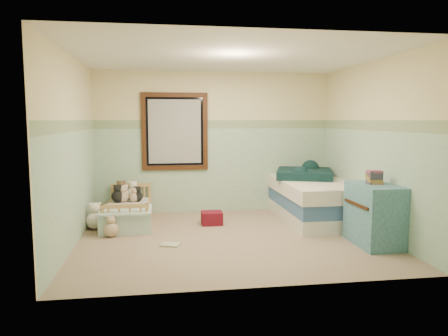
{
  "coord_description": "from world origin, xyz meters",
  "views": [
    {
      "loc": [
        -0.94,
        -5.71,
        1.65
      ],
      "look_at": [
        -0.03,
        0.35,
        0.95
      ],
      "focal_mm": 33.77,
      "sensor_mm": 36.0,
      "label": 1
    }
  ],
  "objects": [
    {
      "name": "toddler_mattress",
      "position": [
        -1.48,
        1.05,
        0.24
      ],
      "size": [
        0.63,
        1.33,
        0.12
      ],
      "primitive_type": "cube",
      "color": "silver",
      "rests_on": "toddler_bed_frame"
    },
    {
      "name": "plush_bed_white",
      "position": [
        -1.43,
        1.55,
        0.41
      ],
      "size": [
        0.22,
        0.22,
        0.22
      ],
      "primitive_type": "sphere",
      "color": "silver",
      "rests_on": "toddler_mattress"
    },
    {
      "name": "book_stack",
      "position": [
        1.84,
        -0.57,
        0.9
      ],
      "size": [
        0.18,
        0.14,
        0.18
      ],
      "primitive_type": "cube",
      "rotation": [
        0.0,
        0.0,
        -0.0
      ],
      "color": "#442826",
      "rests_on": "dresser"
    },
    {
      "name": "patchwork_quilt",
      "position": [
        -1.48,
        0.62,
        0.31
      ],
      "size": [
        0.75,
        0.69,
        0.03
      ],
      "primitive_type": "cube",
      "color": "#6FB2D4",
      "rests_on": "toddler_mattress"
    },
    {
      "name": "border_strip",
      "position": [
        0.0,
        1.79,
        1.57
      ],
      "size": [
        4.2,
        0.01,
        0.15
      ],
      "primitive_type": "cube",
      "color": "#456E47",
      "rests_on": "wall_back"
    },
    {
      "name": "extra_plush_3",
      "position": [
        -1.4,
        1.31,
        0.38
      ],
      "size": [
        0.16,
        0.16,
        0.16
      ],
      "primitive_type": "sphere",
      "color": "tan",
      "rests_on": "toddler_mattress"
    },
    {
      "name": "plush_bed_brown",
      "position": [
        -1.63,
        1.55,
        0.41
      ],
      "size": [
        0.22,
        0.22,
        0.22
      ],
      "primitive_type": "sphere",
      "color": "brown",
      "rests_on": "toddler_mattress"
    },
    {
      "name": "floor_book",
      "position": [
        -0.84,
        -0.25,
        0.01
      ],
      "size": [
        0.29,
        0.26,
        0.02
      ],
      "primitive_type": "cube",
      "rotation": [
        0.0,
        0.0,
        -0.37
      ],
      "color": "#F6E445",
      "rests_on": "floor"
    },
    {
      "name": "extra_plush_4",
      "position": [
        -1.67,
        1.35,
        0.39
      ],
      "size": [
        0.19,
        0.19,
        0.19
      ],
      "primitive_type": "sphere",
      "color": "brown",
      "rests_on": "toddler_mattress"
    },
    {
      "name": "window_frame",
      "position": [
        -0.7,
        1.76,
        1.45
      ],
      "size": [
        1.16,
        0.06,
        1.36
      ],
      "primitive_type": "cube",
      "color": "black",
      "rests_on": "wall_back"
    },
    {
      "name": "extra_plush_1",
      "position": [
        -1.67,
        1.31,
        0.4
      ],
      "size": [
        0.2,
        0.2,
        0.2
      ],
      "primitive_type": "sphere",
      "color": "black",
      "rests_on": "toddler_mattress"
    },
    {
      "name": "wainscot_mint",
      "position": [
        0.0,
        1.79,
        0.75
      ],
      "size": [
        4.2,
        0.01,
        1.5
      ],
      "primitive_type": "cube",
      "color": "#8EAA92",
      "rests_on": "floor"
    },
    {
      "name": "dresser",
      "position": [
        1.84,
        -0.61,
        0.41
      ],
      "size": [
        0.51,
        0.81,
        0.81
      ],
      "primitive_type": "cube",
      "color": "#2D5D70",
      "rests_on": "floor"
    },
    {
      "name": "plush_bed_dark",
      "position": [
        -1.35,
        1.33,
        0.39
      ],
      "size": [
        0.18,
        0.18,
        0.18
      ],
      "primitive_type": "sphere",
      "color": "black",
      "rests_on": "toddler_mattress"
    },
    {
      "name": "ceiling",
      "position": [
        0.0,
        0.0,
        2.51
      ],
      "size": [
        4.2,
        3.6,
        0.02
      ],
      "primitive_type": "cube",
      "color": "silver",
      "rests_on": "wall_back"
    },
    {
      "name": "extra_plush_2",
      "position": [
        -1.57,
        1.38,
        0.39
      ],
      "size": [
        0.18,
        0.18,
        0.18
      ],
      "primitive_type": "sphere",
      "color": "#EEE4D0",
      "rests_on": "toddler_mattress"
    },
    {
      "name": "wall_left",
      "position": [
        -2.1,
        0.0,
        1.25
      ],
      "size": [
        0.04,
        3.6,
        2.5
      ],
      "primitive_type": "cube",
      "color": "beige",
      "rests_on": "floor"
    },
    {
      "name": "wall_back",
      "position": [
        0.0,
        1.8,
        1.25
      ],
      "size": [
        4.2,
        0.04,
        2.5
      ],
      "primitive_type": "cube",
      "color": "beige",
      "rests_on": "floor"
    },
    {
      "name": "plush_floor_tan",
      "position": [
        -1.66,
        0.29,
        0.11
      ],
      "size": [
        0.21,
        0.21,
        0.21
      ],
      "primitive_type": "sphere",
      "color": "tan",
      "rests_on": "floor"
    },
    {
      "name": "floor",
      "position": [
        0.0,
        0.0,
        -0.01
      ],
      "size": [
        4.2,
        3.6,
        0.02
      ],
      "primitive_type": "cube",
      "color": "#745F4C",
      "rests_on": "ground"
    },
    {
      "name": "toddler_bed_frame",
      "position": [
        -1.48,
        1.05,
        0.09
      ],
      "size": [
        0.69,
        1.39,
        0.18
      ],
      "primitive_type": "cube",
      "color": "tan",
      "rests_on": "floor"
    },
    {
      "name": "twin_mattress",
      "position": [
        1.55,
        0.92,
        0.55
      ],
      "size": [
        1.11,
        2.18,
        0.22
      ],
      "primitive_type": "cube",
      "color": "white",
      "rests_on": "twin_boxspring"
    },
    {
      "name": "extra_plush_0",
      "position": [
        -1.57,
        1.53,
        0.39
      ],
      "size": [
        0.18,
        0.18,
        0.18
      ],
      "primitive_type": "sphere",
      "color": "tan",
      "rests_on": "toddler_mattress"
    },
    {
      "name": "red_pillow",
      "position": [
        -0.16,
        0.8,
        0.1
      ],
      "size": [
        0.33,
        0.29,
        0.2
      ],
      "primitive_type": "cube",
      "rotation": [
        0.0,
        0.0,
        -0.0
      ],
      "color": "maroon",
      "rests_on": "floor"
    },
    {
      "name": "twin_bed_frame",
      "position": [
        1.55,
        0.92,
        0.11
      ],
      "size": [
        1.07,
        2.14,
        0.22
      ],
      "primitive_type": "cube",
      "color": "silver",
      "rests_on": "floor"
    },
    {
      "name": "teal_blanket",
      "position": [
        1.5,
        1.22,
        0.73
      ],
      "size": [
        1.17,
        1.2,
        0.14
      ],
      "primitive_type": "cube",
      "rotation": [
        0.0,
        0.0,
        -0.33
      ],
      "color": "black",
      "rests_on": "twin_mattress"
    },
    {
      "name": "window_blinds",
      "position": [
        -0.7,
        1.77,
        1.45
      ],
      "size": [
        0.92,
        0.01,
        1.12
      ],
      "primitive_type": "cube",
      "color": "#BCBBB6",
      "rests_on": "window_frame"
    },
    {
      "name": "wall_front",
      "position": [
        0.0,
        -1.8,
        1.25
      ],
      "size": [
        4.2,
        0.04,
        2.5
      ],
      "primitive_type": "cube",
      "color": "beige",
      "rests_on": "floor"
    },
    {
      "name": "twin_boxspring",
      "position": [
        1.55,
        0.92,
        0.33
      ],
      "size": [
        1.07,
        2.14,
        0.22
      ],
      "primitive_type": "cube",
      "color": "#2B567A",
      "rests_on": "twin_bed_frame"
    },
    {
      "name": "wall_right",
      "position": [
        2.1,
        0.0,
        1.25
      ],
      "size": [
        0.04,
        3.6,
        2.5
      ],
      "primitive_type": "cube",
      "color": "beige",
      "rests_on": "floor"
    },
    {
      "name": "plush_bed_tan",
      "position": [
        -1.58,
        1.33,
        0.39
      ],
      "size": [
        0.18,
        0.18,
        0.18
      ],
      "primitive_type": "sphere",
      "color": "tan",
      "rests_on": "toddler_mattress"
    },
    {
      "name": "plush_floor_cream",
      "position": [
        -1.95,
        0.77,
        0.14
      ],
      "size": [
        0.28,
        0.28,
        0.28
      ],
      "primitive_type": "sphere",
      "color": "#EEE4D0",
      "rests_on": "floor"
    }
  ]
}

